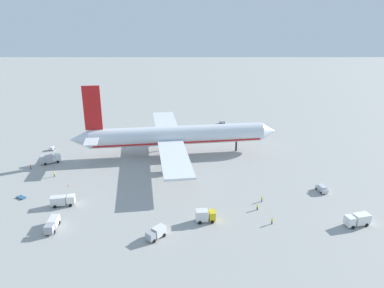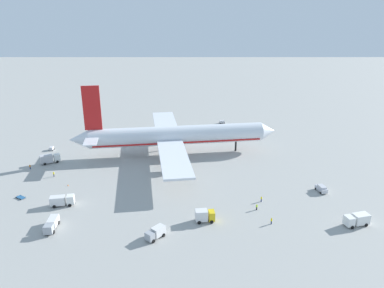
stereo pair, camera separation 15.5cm
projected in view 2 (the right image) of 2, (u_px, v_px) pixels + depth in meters
name	position (u px, v px, depth m)	size (l,w,h in m)	color
ground_plane	(179.00, 154.00, 137.13)	(600.00, 600.00, 0.00)	#9E9E99
airliner	(175.00, 136.00, 134.56)	(75.59, 71.30, 26.36)	silver
service_truck_0	(53.00, 224.00, 89.82)	(2.62, 6.73, 2.46)	#999EA5
service_truck_1	(63.00, 200.00, 100.54)	(6.63, 3.42, 2.84)	white
service_truck_2	(359.00, 220.00, 91.00)	(6.65, 3.96, 2.94)	white
service_truck_3	(157.00, 233.00, 86.15)	(4.86, 5.11, 2.56)	#999EA5
service_truck_4	(206.00, 215.00, 92.77)	(5.08, 3.07, 3.20)	yellow
service_truck_5	(51.00, 158.00, 128.40)	(6.74, 5.10, 3.24)	white
service_van	(323.00, 189.00, 108.21)	(2.74, 4.52, 1.97)	silver
baggage_cart_0	(223.00, 122.00, 173.97)	(3.18, 2.06, 1.42)	#595B60
baggage_cart_1	(22.00, 197.00, 104.96)	(3.11, 2.60, 0.40)	#26598C
baggage_cart_2	(53.00, 148.00, 140.76)	(1.58, 2.91, 1.33)	gray
ground_worker_0	(55.00, 174.00, 118.28)	(0.51, 0.51, 1.72)	#3F3F47
ground_worker_1	(258.00, 207.00, 98.40)	(0.54, 0.54, 1.73)	black
ground_worker_2	(263.00, 199.00, 102.61)	(0.56, 0.56, 1.68)	navy
ground_worker_3	(273.00, 221.00, 91.83)	(0.45, 0.45, 1.77)	navy
ground_worker_4	(32.00, 167.00, 123.95)	(0.43, 0.43, 1.63)	navy
traffic_cone_0	(162.00, 121.00, 177.40)	(0.36, 0.36, 0.55)	orange
traffic_cone_1	(69.00, 185.00, 112.23)	(0.36, 0.36, 0.55)	orange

